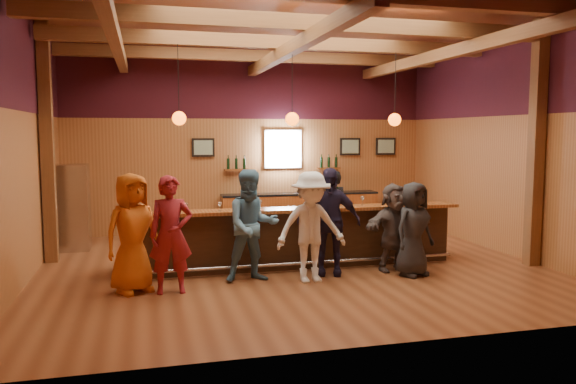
% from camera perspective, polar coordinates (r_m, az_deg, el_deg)
% --- Properties ---
extents(room, '(9.04, 9.00, 4.52)m').
position_cam_1_polar(room, '(10.24, 0.34, 10.28)').
color(room, brown).
rests_on(room, ground).
extents(bar_counter, '(6.30, 1.07, 1.11)m').
position_cam_1_polar(bar_counter, '(10.49, 0.29, -4.59)').
color(bar_counter, black).
rests_on(bar_counter, ground).
extents(back_bar_cabinet, '(4.00, 0.52, 0.95)m').
position_cam_1_polar(back_bar_cabinet, '(14.20, 1.27, -1.98)').
color(back_bar_cabinet, brown).
rests_on(back_bar_cabinet, ground).
extents(window, '(0.95, 0.09, 0.95)m').
position_cam_1_polar(window, '(14.19, -0.52, 4.39)').
color(window, silver).
rests_on(window, room).
extents(framed_pictures, '(5.35, 0.05, 0.45)m').
position_cam_1_polar(framed_pictures, '(14.41, 2.84, 4.61)').
color(framed_pictures, black).
rests_on(framed_pictures, room).
extents(wine_shelves, '(3.00, 0.18, 0.30)m').
position_cam_1_polar(wine_shelves, '(14.14, -0.46, 2.64)').
color(wine_shelves, brown).
rests_on(wine_shelves, room).
extents(pendant_lights, '(4.24, 0.24, 1.37)m').
position_cam_1_polar(pendant_lights, '(10.16, 0.42, 7.46)').
color(pendant_lights, black).
rests_on(pendant_lights, room).
extents(stainless_fridge, '(0.70, 0.70, 1.80)m').
position_cam_1_polar(stainless_fridge, '(12.61, -21.12, -1.46)').
color(stainless_fridge, silver).
rests_on(stainless_fridge, ground).
extents(customer_orange, '(1.07, 0.95, 1.85)m').
position_cam_1_polar(customer_orange, '(8.94, -15.52, -4.03)').
color(customer_orange, '#C45412').
rests_on(customer_orange, ground).
extents(customer_redvest, '(0.67, 0.44, 1.81)m').
position_cam_1_polar(customer_redvest, '(8.77, -11.81, -4.26)').
color(customer_redvest, maroon).
rests_on(customer_redvest, ground).
extents(customer_denim, '(0.93, 0.74, 1.86)m').
position_cam_1_polar(customer_denim, '(9.28, -3.66, -3.44)').
color(customer_denim, teal).
rests_on(customer_denim, ground).
extents(customer_white, '(1.22, 0.75, 1.83)m').
position_cam_1_polar(customer_white, '(9.23, 2.34, -3.58)').
color(customer_white, silver).
rests_on(customer_white, ground).
extents(customer_navy, '(1.18, 0.76, 1.86)m').
position_cam_1_polar(customer_navy, '(9.72, 4.13, -2.99)').
color(customer_navy, '#1E1831').
rests_on(customer_navy, ground).
extents(customer_brown, '(1.53, 0.88, 1.57)m').
position_cam_1_polar(customer_brown, '(10.19, 10.68, -3.50)').
color(customer_brown, '#4F433F').
rests_on(customer_brown, ground).
extents(customer_dark, '(0.92, 0.75, 1.62)m').
position_cam_1_polar(customer_dark, '(9.87, 12.64, -3.70)').
color(customer_dark, black).
rests_on(customer_dark, ground).
extents(bartender, '(0.68, 0.50, 1.70)m').
position_cam_1_polar(bartender, '(11.57, 4.55, -1.96)').
color(bartender, black).
rests_on(bartender, ground).
extents(ice_bucket, '(0.23, 0.23, 0.25)m').
position_cam_1_polar(ice_bucket, '(10.23, 2.41, -0.83)').
color(ice_bucket, brown).
rests_on(ice_bucket, bar_counter).
extents(bottle_a, '(0.08, 0.08, 0.36)m').
position_cam_1_polar(bottle_a, '(10.40, 4.04, -0.64)').
color(bottle_a, black).
rests_on(bottle_a, bar_counter).
extents(bottle_b, '(0.08, 0.08, 0.35)m').
position_cam_1_polar(bottle_b, '(10.41, 5.02, -0.65)').
color(bottle_b, black).
rests_on(bottle_b, bar_counter).
extents(glass_a, '(0.07, 0.07, 0.17)m').
position_cam_1_polar(glass_a, '(9.68, -13.11, -1.39)').
color(glass_a, silver).
rests_on(glass_a, bar_counter).
extents(glass_b, '(0.07, 0.07, 0.16)m').
position_cam_1_polar(glass_b, '(9.70, -10.34, -1.34)').
color(glass_b, silver).
rests_on(glass_b, bar_counter).
extents(glass_c, '(0.07, 0.07, 0.16)m').
position_cam_1_polar(glass_c, '(9.76, -6.94, -1.25)').
color(glass_c, silver).
rests_on(glass_c, bar_counter).
extents(glass_d, '(0.08, 0.08, 0.19)m').
position_cam_1_polar(glass_d, '(9.77, -4.53, -1.09)').
color(glass_d, silver).
rests_on(glass_d, bar_counter).
extents(glass_e, '(0.07, 0.07, 0.16)m').
position_cam_1_polar(glass_e, '(10.01, -2.84, -1.03)').
color(glass_e, silver).
rests_on(glass_e, bar_counter).
extents(glass_f, '(0.08, 0.08, 0.18)m').
position_cam_1_polar(glass_f, '(10.30, 6.05, -0.79)').
color(glass_f, silver).
rests_on(glass_f, bar_counter).
extents(glass_g, '(0.07, 0.07, 0.17)m').
position_cam_1_polar(glass_g, '(10.57, 7.56, -0.67)').
color(glass_g, silver).
rests_on(glass_g, bar_counter).
extents(glass_h, '(0.08, 0.08, 0.18)m').
position_cam_1_polar(glass_h, '(10.64, 10.59, -0.62)').
color(glass_h, silver).
rests_on(glass_h, bar_counter).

